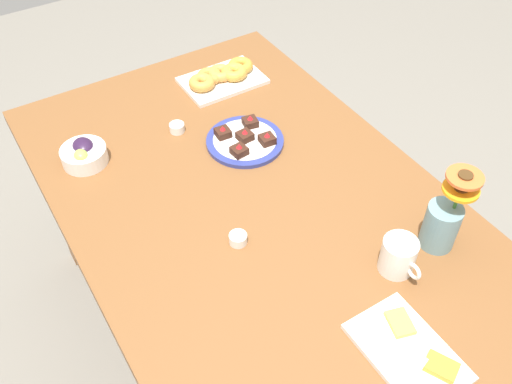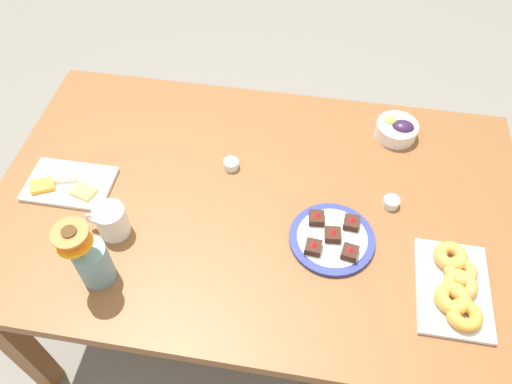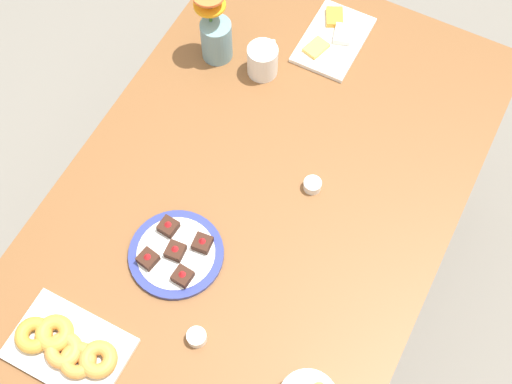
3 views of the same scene
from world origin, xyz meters
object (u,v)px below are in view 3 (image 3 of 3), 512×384
object	(u,v)px
dining_table	(256,213)
coffee_mug	(263,60)
croissant_platter	(67,347)
jam_cup_berry	(312,185)
cheese_platter	(333,38)
jam_cup_honey	(197,337)
flower_vase	(216,35)
dessert_plate	(176,253)

from	to	relation	value
dining_table	coffee_mug	bearing A→B (deg)	24.79
croissant_platter	jam_cup_berry	world-z (taller)	croissant_platter
cheese_platter	jam_cup_honey	world-z (taller)	cheese_platter
dining_table	flower_vase	world-z (taller)	flower_vase
croissant_platter	dining_table	bearing A→B (deg)	-20.37
dining_table	jam_cup_berry	bearing A→B (deg)	-49.64
croissant_platter	jam_cup_berry	xyz separation A→B (m)	(0.67, -0.33, -0.01)
croissant_platter	flower_vase	bearing A→B (deg)	6.97
coffee_mug	dessert_plate	size ratio (longest dim) A/B	0.51
flower_vase	jam_cup_berry	bearing A→B (deg)	-121.96
dessert_plate	dining_table	bearing A→B (deg)	-24.18
dining_table	jam_cup_berry	world-z (taller)	jam_cup_berry
dining_table	cheese_platter	bearing A→B (deg)	4.00
croissant_platter	coffee_mug	bearing A→B (deg)	-2.01
coffee_mug	dessert_plate	distance (m)	0.62
dining_table	jam_cup_berry	distance (m)	0.18
jam_cup_berry	cheese_platter	bearing A→B (deg)	18.17
jam_cup_honey	cheese_platter	bearing A→B (deg)	5.16
croissant_platter	jam_cup_honey	distance (m)	0.31
coffee_mug	jam_cup_honey	distance (m)	0.82
dining_table	jam_cup_honey	xyz separation A→B (m)	(-0.40, -0.05, 0.10)
jam_cup_honey	jam_cup_berry	world-z (taller)	same
cheese_platter	jam_cup_honey	size ratio (longest dim) A/B	5.42
jam_cup_honey	jam_cup_berry	distance (m)	0.51
coffee_mug	flower_vase	world-z (taller)	flower_vase
cheese_platter	croissant_platter	bearing A→B (deg)	171.59
croissant_platter	flower_vase	size ratio (longest dim) A/B	1.15
dining_table	coffee_mug	xyz separation A→B (m)	(0.38, 0.18, 0.14)
coffee_mug	jam_cup_berry	distance (m)	0.41
cheese_platter	flower_vase	world-z (taller)	flower_vase
dining_table	coffee_mug	size ratio (longest dim) A/B	12.94
cheese_platter	flower_vase	size ratio (longest dim) A/B	1.07
jam_cup_honey	croissant_platter	bearing A→B (deg)	122.57
dining_table	cheese_platter	xyz separation A→B (m)	(0.58, 0.04, 0.10)
croissant_platter	dessert_plate	world-z (taller)	dessert_plate
dining_table	coffee_mug	distance (m)	0.44
dining_table	cheese_platter	distance (m)	0.59
coffee_mug	dessert_plate	bearing A→B (deg)	-173.48
cheese_platter	jam_cup_berry	world-z (taller)	cheese_platter
croissant_platter	dessert_plate	size ratio (longest dim) A/B	1.15
jam_cup_berry	dessert_plate	size ratio (longest dim) A/B	0.20
jam_cup_berry	croissant_platter	bearing A→B (deg)	153.80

